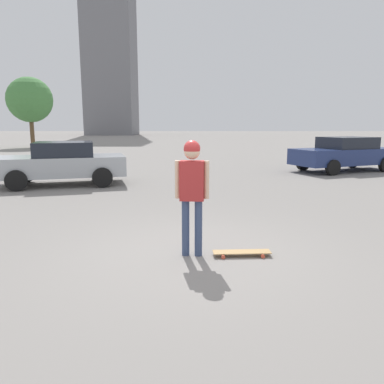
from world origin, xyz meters
TOP-DOWN VIEW (x-y plane):
  - ground_plane at (0.00, 0.00)m, footprint 220.00×220.00m
  - person at (0.00, 0.00)m, footprint 0.52×0.25m
  - skateboard at (0.78, -0.02)m, footprint 0.92×0.31m
  - car_parked_near at (-4.48, 6.93)m, footprint 4.51×2.98m
  - car_parked_far at (6.54, 10.86)m, footprint 5.03×3.53m
  - building_block_distant at (-16.50, 68.79)m, footprint 8.98×9.00m
  - tree_distant at (-14.68, 28.00)m, footprint 3.93×3.93m

SIDE VIEW (x-z plane):
  - ground_plane at x=0.00m, z-range 0.00..0.00m
  - skateboard at x=0.78m, z-range 0.02..0.10m
  - car_parked_near at x=-4.48m, z-range 0.03..1.48m
  - car_parked_far at x=6.54m, z-range 0.03..1.52m
  - person at x=0.00m, z-range 0.25..2.05m
  - tree_distant at x=-14.68m, z-range 1.08..7.21m
  - building_block_distant at x=-16.50m, z-range 0.00..42.33m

